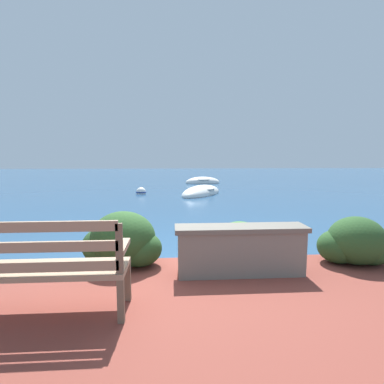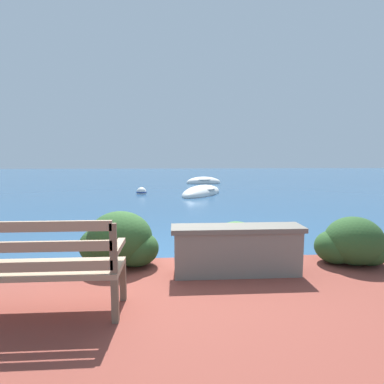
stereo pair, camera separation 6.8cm
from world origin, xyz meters
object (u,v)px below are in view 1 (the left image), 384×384
park_bench (47,265)px  mooring_buoy (141,192)px  rowboat_nearest (201,193)px  rowboat_mid (203,182)px

park_bench → mooring_buoy: size_ratio=2.92×
rowboat_nearest → rowboat_mid: (0.65, 5.66, 0.00)m
mooring_buoy → park_bench: bearing=-88.6°
park_bench → rowboat_nearest: park_bench is taller
park_bench → mooring_buoy: (-0.27, 11.11, -0.63)m
rowboat_mid → mooring_buoy: 6.22m
park_bench → rowboat_mid: park_bench is taller
rowboat_nearest → mooring_buoy: (-2.75, 0.45, 0.02)m
rowboat_nearest → mooring_buoy: 2.78m
park_bench → rowboat_nearest: (2.48, 10.66, -0.64)m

